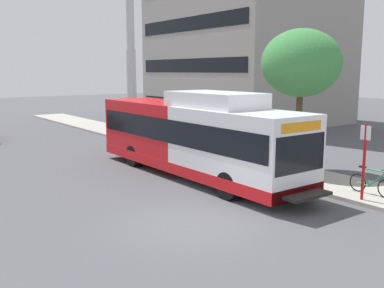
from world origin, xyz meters
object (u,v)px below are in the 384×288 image
bus_stop_sign_pole (364,156)px  street_tree_near_stop (301,64)px  transit_bus (194,137)px  bicycle_parked (372,183)px

bus_stop_sign_pole → street_tree_near_stop: (2.17, 4.64, 3.14)m
transit_bus → bicycle_parked: (3.04, -6.43, -1.14)m
bicycle_parked → street_tree_near_stop: 6.33m
bus_stop_sign_pole → bicycle_parked: (0.79, 0.13, -1.09)m
bus_stop_sign_pole → bicycle_parked: bearing=9.2°
bicycle_parked → street_tree_near_stop: bearing=73.1°
transit_bus → bus_stop_sign_pole: size_ratio=4.71×
bus_stop_sign_pole → bicycle_parked: 1.35m
transit_bus → bicycle_parked: transit_bus is taller
bicycle_parked → street_tree_near_stop: street_tree_near_stop is taller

